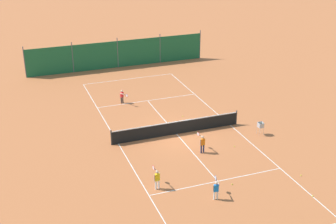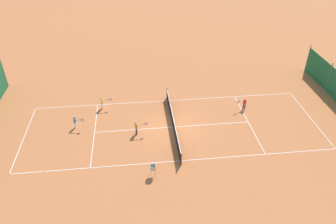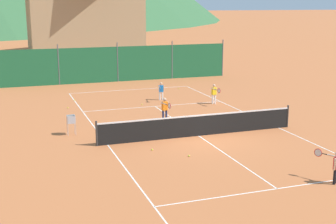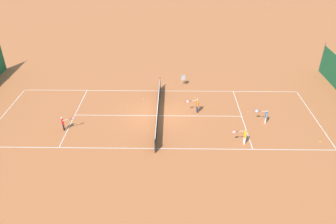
{
  "view_description": "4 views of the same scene",
  "coord_description": "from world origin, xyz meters",
  "px_view_note": "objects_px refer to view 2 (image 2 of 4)",
  "views": [
    {
      "loc": [
        10.52,
        26.61,
        14.23
      ],
      "look_at": [
        -0.1,
        -1.97,
        0.82
      ],
      "focal_mm": 50.0,
      "sensor_mm": 36.0,
      "label": 1
    },
    {
      "loc": [
        -21.43,
        2.84,
        16.25
      ],
      "look_at": [
        0.08,
        0.41,
        1.48
      ],
      "focal_mm": 35.0,
      "sensor_mm": 36.0,
      "label": 2
    },
    {
      "loc": [
        -7.86,
        -18.38,
        5.78
      ],
      "look_at": [
        -0.68,
        2.17,
        0.66
      ],
      "focal_mm": 50.0,
      "sensor_mm": 36.0,
      "label": 3
    },
    {
      "loc": [
        21.27,
        1.08,
        13.26
      ],
      "look_at": [
        1.43,
        0.79,
        1.2
      ],
      "focal_mm": 35.0,
      "sensor_mm": 36.0,
      "label": 4
    }
  ],
  "objects_px": {
    "tennis_ball_service_box": "(44,171)",
    "ball_hopper": "(153,168)",
    "tennis_net": "(173,122)",
    "tennis_ball_alley_left": "(42,113)",
    "player_far_service": "(75,121)",
    "tennis_ball_alley_right": "(72,176)",
    "tennis_ball_near_corner": "(207,136)",
    "tennis_ball_by_net_right": "(86,137)",
    "player_far_baseline": "(102,102)",
    "player_near_service": "(137,127)",
    "tennis_ball_far_corner": "(194,146)",
    "player_near_baseline": "(244,103)",
    "tennis_ball_by_net_left": "(171,137)",
    "tennis_ball_mid_court": "(137,152)"
  },
  "relations": [
    {
      "from": "tennis_ball_service_box",
      "to": "tennis_ball_far_corner",
      "type": "height_order",
      "value": "same"
    },
    {
      "from": "player_far_baseline",
      "to": "tennis_ball_service_box",
      "type": "distance_m",
      "value": 8.43
    },
    {
      "from": "player_far_service",
      "to": "tennis_ball_by_net_left",
      "type": "height_order",
      "value": "player_far_service"
    },
    {
      "from": "tennis_ball_far_corner",
      "to": "player_near_service",
      "type": "bearing_deg",
      "value": 64.87
    },
    {
      "from": "tennis_ball_by_net_right",
      "to": "tennis_ball_service_box",
      "type": "bearing_deg",
      "value": 143.97
    },
    {
      "from": "player_far_service",
      "to": "tennis_ball_by_net_right",
      "type": "distance_m",
      "value": 1.83
    },
    {
      "from": "player_far_service",
      "to": "tennis_ball_far_corner",
      "type": "distance_m",
      "value": 9.88
    },
    {
      "from": "player_near_baseline",
      "to": "tennis_ball_by_net_right",
      "type": "distance_m",
      "value": 13.85
    },
    {
      "from": "tennis_ball_service_box",
      "to": "tennis_ball_alley_left",
      "type": "height_order",
      "value": "same"
    },
    {
      "from": "player_near_service",
      "to": "ball_hopper",
      "type": "relative_size",
      "value": 1.33
    },
    {
      "from": "player_far_service",
      "to": "tennis_ball_service_box",
      "type": "bearing_deg",
      "value": 161.77
    },
    {
      "from": "player_near_baseline",
      "to": "tennis_ball_by_net_left",
      "type": "distance_m",
      "value": 7.67
    },
    {
      "from": "tennis_ball_near_corner",
      "to": "player_far_service",
      "type": "bearing_deg",
      "value": 77.36
    },
    {
      "from": "player_far_service",
      "to": "tennis_ball_by_net_right",
      "type": "xyz_separation_m",
      "value": [
        -1.46,
        -0.92,
        -0.61
      ]
    },
    {
      "from": "tennis_ball_mid_court",
      "to": "tennis_ball_far_corner",
      "type": "distance_m",
      "value": 4.36
    },
    {
      "from": "player_far_service",
      "to": "player_near_service",
      "type": "height_order",
      "value": "player_near_service"
    },
    {
      "from": "tennis_ball_by_net_right",
      "to": "tennis_ball_by_net_left",
      "type": "distance_m",
      "value": 6.74
    },
    {
      "from": "tennis_net",
      "to": "tennis_ball_by_net_left",
      "type": "xyz_separation_m",
      "value": [
        -1.32,
        0.29,
        -0.47
      ]
    },
    {
      "from": "tennis_ball_alley_right",
      "to": "tennis_ball_by_net_left",
      "type": "bearing_deg",
      "value": -64.62
    },
    {
      "from": "tennis_ball_mid_court",
      "to": "tennis_net",
      "type": "bearing_deg",
      "value": -46.9
    },
    {
      "from": "player_far_service",
      "to": "tennis_ball_by_net_right",
      "type": "height_order",
      "value": "player_far_service"
    },
    {
      "from": "player_far_baseline",
      "to": "tennis_ball_by_net_left",
      "type": "relative_size",
      "value": 17.46
    },
    {
      "from": "tennis_ball_mid_court",
      "to": "tennis_ball_far_corner",
      "type": "bearing_deg",
      "value": -86.59
    },
    {
      "from": "tennis_ball_mid_court",
      "to": "tennis_ball_alley_left",
      "type": "bearing_deg",
      "value": 53.24
    },
    {
      "from": "tennis_ball_alley_right",
      "to": "player_far_service",
      "type": "bearing_deg",
      "value": 3.74
    },
    {
      "from": "tennis_ball_service_box",
      "to": "tennis_ball_by_net_left",
      "type": "height_order",
      "value": "same"
    },
    {
      "from": "player_near_service",
      "to": "tennis_ball_far_corner",
      "type": "relative_size",
      "value": 17.97
    },
    {
      "from": "tennis_ball_alley_right",
      "to": "tennis_ball_far_corner",
      "type": "distance_m",
      "value": 9.14
    },
    {
      "from": "player_far_baseline",
      "to": "tennis_ball_near_corner",
      "type": "height_order",
      "value": "player_far_baseline"
    },
    {
      "from": "player_far_baseline",
      "to": "tennis_ball_by_net_right",
      "type": "relative_size",
      "value": 17.46
    },
    {
      "from": "tennis_ball_alley_right",
      "to": "tennis_ball_far_corner",
      "type": "bearing_deg",
      "value": -76.19
    },
    {
      "from": "player_far_baseline",
      "to": "tennis_ball_mid_court",
      "type": "height_order",
      "value": "player_far_baseline"
    },
    {
      "from": "player_far_baseline",
      "to": "player_far_service",
      "type": "relative_size",
      "value": 1.06
    },
    {
      "from": "tennis_ball_alley_right",
      "to": "ball_hopper",
      "type": "xyz_separation_m",
      "value": [
        -0.54,
        -5.51,
        0.63
      ]
    },
    {
      "from": "tennis_ball_alley_right",
      "to": "tennis_ball_alley_left",
      "type": "distance_m",
      "value": 8.74
    },
    {
      "from": "tennis_ball_alley_right",
      "to": "tennis_ball_near_corner",
      "type": "relative_size",
      "value": 1.0
    },
    {
      "from": "tennis_ball_by_net_right",
      "to": "player_far_baseline",
      "type": "bearing_deg",
      "value": -15.34
    },
    {
      "from": "tennis_net",
      "to": "player_near_service",
      "type": "xyz_separation_m",
      "value": [
        -0.56,
        2.97,
        0.19
      ]
    },
    {
      "from": "tennis_net",
      "to": "tennis_ball_alley_left",
      "type": "distance_m",
      "value": 11.6
    },
    {
      "from": "tennis_net",
      "to": "ball_hopper",
      "type": "bearing_deg",
      "value": 159.01
    },
    {
      "from": "tennis_ball_alley_right",
      "to": "player_near_baseline",
      "type": "bearing_deg",
      "value": -64.43
    },
    {
      "from": "ball_hopper",
      "to": "tennis_ball_service_box",
      "type": "bearing_deg",
      "value": 80.91
    },
    {
      "from": "tennis_ball_near_corner",
      "to": "tennis_ball_mid_court",
      "type": "distance_m",
      "value": 5.73
    },
    {
      "from": "player_near_baseline",
      "to": "player_far_service",
      "type": "height_order",
      "value": "player_near_baseline"
    },
    {
      "from": "player_far_baseline",
      "to": "tennis_ball_by_net_left",
      "type": "height_order",
      "value": "player_far_baseline"
    },
    {
      "from": "tennis_net",
      "to": "tennis_ball_alley_left",
      "type": "bearing_deg",
      "value": 73.89
    },
    {
      "from": "tennis_ball_alley_left",
      "to": "tennis_ball_near_corner",
      "type": "bearing_deg",
      "value": -108.93
    },
    {
      "from": "tennis_ball_alley_left",
      "to": "tennis_ball_near_corner",
      "type": "relative_size",
      "value": 1.0
    },
    {
      "from": "tennis_ball_service_box",
      "to": "ball_hopper",
      "type": "height_order",
      "value": "ball_hopper"
    },
    {
      "from": "player_far_baseline",
      "to": "tennis_ball_by_net_left",
      "type": "xyz_separation_m",
      "value": [
        -4.78,
        -5.59,
        -0.64
      ]
    }
  ]
}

